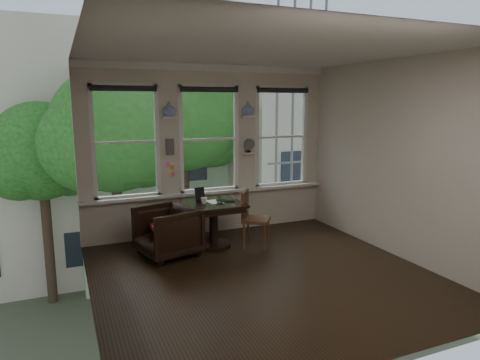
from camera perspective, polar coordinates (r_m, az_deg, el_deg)
name	(u,v)px	position (r m, az deg, el deg)	size (l,w,h in m)	color
ground	(263,275)	(6.05, 3.05, -12.51)	(4.50, 4.50, 0.00)	black
ceiling	(265,50)	(5.62, 3.35, 16.97)	(4.50, 4.50, 0.00)	silver
wall_back	(209,150)	(7.71, -4.20, 3.96)	(4.50, 4.50, 0.00)	beige
wall_front	(381,204)	(3.79, 18.34, -3.07)	(4.50, 4.50, 0.00)	beige
wall_left	(83,179)	(5.08, -20.23, 0.10)	(4.50, 4.50, 0.00)	beige
wall_right	(397,159)	(6.93, 20.17, 2.65)	(4.50, 4.50, 0.00)	beige
window_left	(126,142)	(7.36, -15.01, 4.91)	(1.10, 0.12, 1.90)	white
window_center	(209,139)	(7.69, -4.22, 5.44)	(1.10, 0.12, 1.90)	white
window_right	(280,137)	(8.27, 5.39, 5.76)	(1.10, 0.12, 1.90)	white
shelf_left	(169,117)	(7.37, -9.40, 8.24)	(0.26, 0.16, 0.03)	white
shelf_right	(248,116)	(7.84, 1.06, 8.49)	(0.26, 0.16, 0.03)	white
intercom	(170,147)	(7.43, -9.34, 4.39)	(0.14, 0.06, 0.28)	#59544F
sticky_notes	(170,167)	(7.48, -9.28, 1.73)	(0.16, 0.01, 0.24)	pink
desk_fan	(248,148)	(7.86, 1.11, 4.33)	(0.20, 0.20, 0.24)	#59544F
vase_left	(169,109)	(7.37, -9.43, 9.32)	(0.24, 0.24, 0.25)	white
vase_right	(248,109)	(7.84, 1.07, 9.50)	(0.24, 0.24, 0.25)	white
table	(214,225)	(7.05, -3.53, -5.95)	(0.90, 0.90, 0.75)	black
armchair_left	(167,231)	(6.72, -9.66, -6.77)	(0.83, 0.86, 0.78)	black
cushion_red	(167,228)	(6.71, -9.67, -6.27)	(0.45, 0.45, 0.06)	maroon
side_chair_right	(256,219)	(7.05, 2.17, -5.24)	(0.42, 0.42, 0.92)	#4E2B1B
laptop	(226,201)	(6.98, -1.88, -2.83)	(0.31, 0.20, 0.02)	black
mug	(204,201)	(6.86, -4.85, -2.76)	(0.11, 0.11, 0.10)	white
drinking_glass	(220,201)	(6.85, -2.73, -2.77)	(0.13, 0.13, 0.10)	white
tablet	(200,194)	(7.08, -5.38, -1.86)	(0.16, 0.02, 0.22)	black
papers	(214,202)	(6.99, -3.45, -2.90)	(0.22, 0.30, 0.00)	silver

